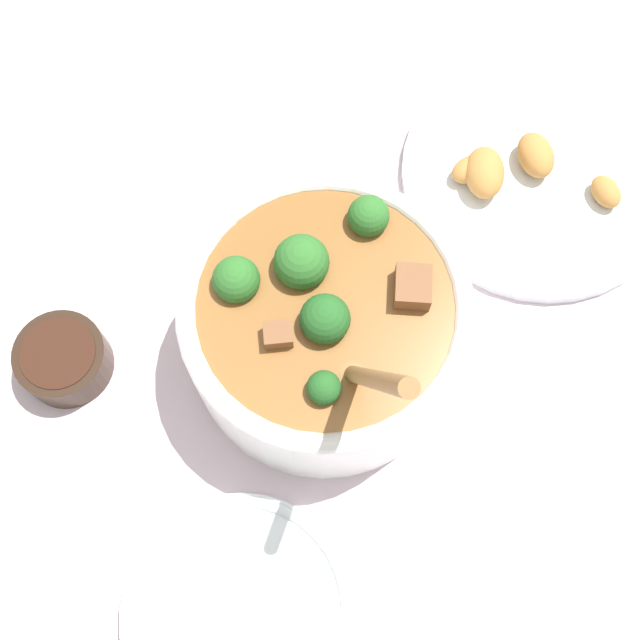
{
  "coord_description": "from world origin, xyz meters",
  "views": [
    {
      "loc": [
        0.0,
        -0.22,
        0.66
      ],
      "look_at": [
        0.0,
        0.0,
        0.07
      ],
      "focal_mm": 45.0,
      "sensor_mm": 36.0,
      "label": 1
    }
  ],
  "objects_px": {
    "stew_bowl": "(320,323)",
    "empty_plate": "(233,613)",
    "condiment_bowl": "(59,359)",
    "food_plate": "(530,174)"
  },
  "relations": [
    {
      "from": "food_plate",
      "to": "condiment_bowl",
      "type": "bearing_deg",
      "value": -155.11
    },
    {
      "from": "stew_bowl",
      "to": "food_plate",
      "type": "bearing_deg",
      "value": 41.6
    },
    {
      "from": "stew_bowl",
      "to": "condiment_bowl",
      "type": "xyz_separation_m",
      "value": [
        -0.22,
        -0.02,
        -0.04
      ]
    },
    {
      "from": "empty_plate",
      "to": "food_plate",
      "type": "distance_m",
      "value": 0.47
    },
    {
      "from": "empty_plate",
      "to": "food_plate",
      "type": "height_order",
      "value": "food_plate"
    },
    {
      "from": "stew_bowl",
      "to": "food_plate",
      "type": "distance_m",
      "value": 0.26
    },
    {
      "from": "stew_bowl",
      "to": "empty_plate",
      "type": "height_order",
      "value": "stew_bowl"
    },
    {
      "from": "stew_bowl",
      "to": "condiment_bowl",
      "type": "bearing_deg",
      "value": -174.87
    },
    {
      "from": "condiment_bowl",
      "to": "food_plate",
      "type": "xyz_separation_m",
      "value": [
        0.41,
        0.19,
        -0.01
      ]
    },
    {
      "from": "empty_plate",
      "to": "stew_bowl",
      "type": "bearing_deg",
      "value": 73.91
    }
  ]
}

